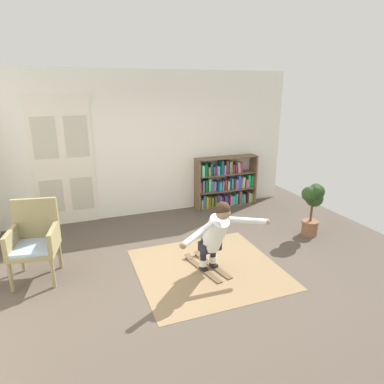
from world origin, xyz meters
name	(u,v)px	position (x,y,z in m)	size (l,w,h in m)	color
ground_plane	(199,269)	(0.00, 0.00, 0.00)	(7.20, 7.20, 0.00)	#4F443B
back_wall	(152,144)	(0.00, 2.60, 1.45)	(6.00, 0.10, 2.90)	silver
double_door	(64,162)	(-1.73, 2.54, 1.23)	(1.22, 0.05, 2.45)	silver
rug	(208,268)	(0.13, -0.02, 0.00)	(2.04, 1.97, 0.01)	#886E4D
bookshelf	(225,184)	(1.56, 2.39, 0.50)	(1.41, 0.30, 1.12)	brown
wicker_chair	(35,239)	(-2.19, 0.63, 0.58)	(0.69, 0.69, 1.10)	#8E8055
potted_plant	(313,201)	(2.34, 0.43, 0.64)	(0.47, 0.38, 0.96)	brown
skis_pair	(207,266)	(0.12, 0.01, 0.02)	(0.45, 0.91, 0.07)	brown
person_skier	(216,232)	(0.17, -0.20, 0.65)	(1.46, 0.74, 1.06)	white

